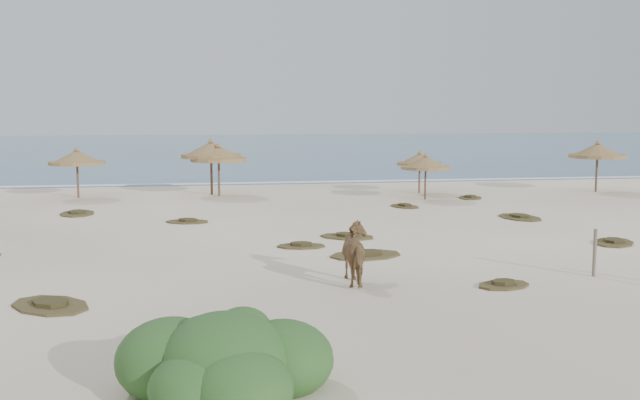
# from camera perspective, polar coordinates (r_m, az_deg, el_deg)

# --- Properties ---
(ground) EXTENTS (160.00, 160.00, 0.00)m
(ground) POSITION_cam_1_polar(r_m,az_deg,el_deg) (20.38, 0.45, -5.80)
(ground) COLOR white
(ground) RESTS_ON ground
(ocean) EXTENTS (200.00, 100.00, 0.01)m
(ocean) POSITION_cam_1_polar(r_m,az_deg,el_deg) (94.75, -7.26, 4.26)
(ocean) COLOR #2A5680
(ocean) RESTS_ON ground
(foam_line) EXTENTS (70.00, 0.60, 0.01)m
(foam_line) POSITION_cam_1_polar(r_m,az_deg,el_deg) (45.93, -5.04, 1.37)
(foam_line) COLOR white
(foam_line) RESTS_ON ground
(palapa_1) EXTENTS (2.94, 2.94, 2.71)m
(palapa_1) POSITION_cam_1_polar(r_m,az_deg,el_deg) (39.83, -18.87, 3.18)
(palapa_1) COLOR brown
(palapa_1) RESTS_ON ground
(palapa_2) EXTENTS (3.45, 3.45, 3.13)m
(palapa_2) POSITION_cam_1_polar(r_m,az_deg,el_deg) (39.51, -8.71, 3.92)
(palapa_2) COLOR brown
(palapa_2) RESTS_ON ground
(palapa_3) EXTENTS (4.00, 4.00, 2.89)m
(palapa_3) POSITION_cam_1_polar(r_m,az_deg,el_deg) (38.99, -8.12, 3.61)
(palapa_3) COLOR brown
(palapa_3) RESTS_ON ground
(palapa_4) EXTENTS (3.21, 3.21, 2.41)m
(palapa_4) POSITION_cam_1_polar(r_m,az_deg,el_deg) (40.32, 7.98, 3.20)
(palapa_4) COLOR brown
(palapa_4) RESTS_ON ground
(palapa_5) EXTENTS (3.13, 3.13, 2.44)m
(palapa_5) POSITION_cam_1_polar(r_m,az_deg,el_deg) (37.35, 8.45, 2.92)
(palapa_5) COLOR brown
(palapa_5) RESTS_ON ground
(palapa_6) EXTENTS (3.33, 3.33, 2.98)m
(palapa_6) POSITION_cam_1_polar(r_m,az_deg,el_deg) (43.51, 21.32, 3.65)
(palapa_6) COLOR brown
(palapa_6) RESTS_ON ground
(horse) EXTENTS (0.89, 1.90, 1.59)m
(horse) POSITION_cam_1_polar(r_m,az_deg,el_deg) (19.00, 3.13, -4.31)
(horse) COLOR brown
(horse) RESTS_ON ground
(fence_post_near) EXTENTS (0.13, 0.13, 1.33)m
(fence_post_near) POSITION_cam_1_polar(r_m,az_deg,el_deg) (21.16, 21.11, -3.96)
(fence_post_near) COLOR #706254
(fence_post_near) RESTS_ON ground
(bush) EXTENTS (3.57, 3.14, 1.60)m
(bush) POSITION_cam_1_polar(r_m,az_deg,el_deg) (11.76, -7.55, -12.95)
(bush) COLOR #335D28
(bush) RESTS_ON ground
(scrub_2) EXTENTS (1.74, 1.23, 0.16)m
(scrub_2) POSITION_cam_1_polar(r_m,az_deg,el_deg) (24.11, -1.53, -3.66)
(scrub_2) COLOR #4E4222
(scrub_2) RESTS_ON ground
(scrub_3) EXTENTS (2.37, 2.05, 0.16)m
(scrub_3) POSITION_cam_1_polar(r_m,az_deg,el_deg) (25.93, 2.19, -2.91)
(scrub_3) COLOR #4E4222
(scrub_3) RESTS_ON ground
(scrub_4) EXTENTS (2.26, 2.37, 0.16)m
(scrub_4) POSITION_cam_1_polar(r_m,az_deg,el_deg) (26.77, 22.43, -3.12)
(scrub_4) COLOR #4E4222
(scrub_4) RESTS_ON ground
(scrub_5) EXTENTS (1.85, 2.55, 0.16)m
(scrub_5) POSITION_cam_1_polar(r_m,az_deg,el_deg) (31.80, 15.70, -1.31)
(scrub_5) COLOR #4E4222
(scrub_5) RESTS_ON ground
(scrub_6) EXTENTS (1.68, 2.41, 0.16)m
(scrub_6) POSITION_cam_1_polar(r_m,az_deg,el_deg) (33.58, -18.85, -1.00)
(scrub_6) COLOR #4E4222
(scrub_6) RESTS_ON ground
(scrub_7) EXTENTS (1.64, 2.03, 0.16)m
(scrub_7) POSITION_cam_1_polar(r_m,az_deg,el_deg) (34.42, 6.79, -0.48)
(scrub_7) COLOR #4E4222
(scrub_7) RESTS_ON ground
(scrub_9) EXTENTS (2.67, 2.04, 0.16)m
(scrub_9) POSITION_cam_1_polar(r_m,az_deg,el_deg) (22.66, 3.68, -4.37)
(scrub_9) COLOR #4E4222
(scrub_9) RESTS_ON ground
(scrub_10) EXTENTS (1.82, 2.18, 0.16)m
(scrub_10) POSITION_cam_1_polar(r_m,az_deg,el_deg) (38.45, 11.93, 0.21)
(scrub_10) COLOR #4E4222
(scrub_10) RESTS_ON ground
(scrub_11) EXTENTS (2.60, 2.61, 0.16)m
(scrub_11) POSITION_cam_1_polar(r_m,az_deg,el_deg) (18.00, -20.78, -7.83)
(scrub_11) COLOR #4E4222
(scrub_11) RESTS_ON ground
(scrub_12) EXTENTS (1.74, 1.40, 0.16)m
(scrub_12) POSITION_cam_1_polar(r_m,az_deg,el_deg) (19.38, 14.46, -6.55)
(scrub_12) COLOR #4E4222
(scrub_12) RESTS_ON ground
(scrub_13) EXTENTS (2.05, 1.60, 0.16)m
(scrub_13) POSITION_cam_1_polar(r_m,az_deg,el_deg) (29.93, -10.56, -1.68)
(scrub_13) COLOR #4E4222
(scrub_13) RESTS_ON ground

